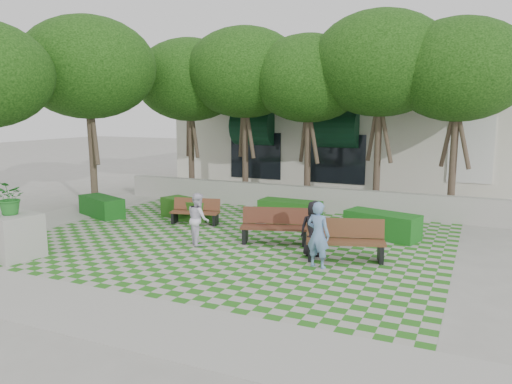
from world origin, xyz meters
The scene contains 18 objects.
ground centered at (0.00, 0.00, 0.00)m, with size 90.00×90.00×0.00m, color gray.
lawn centered at (0.00, 1.00, 0.01)m, with size 12.00×12.00×0.00m, color #2B721E.
sidewalk_south centered at (0.00, -4.70, 0.01)m, with size 16.00×2.00×0.01m, color #9E9B93.
sidewalk_west centered at (-7.20, 1.00, 0.01)m, with size 2.00×12.00×0.01m, color #9E9B93.
retaining_wall centered at (0.00, 6.20, 0.45)m, with size 15.00×0.36×0.90m, color #9E9B93.
bench_east centered at (3.44, 0.52, 0.50)m, with size 2.07×1.21×1.03m.
bench_mid centered at (1.20, 1.26, 0.48)m, with size 2.01×1.15×1.00m.
bench_west centered at (-2.14, 2.42, 0.41)m, with size 1.69×0.87×0.85m.
hedge_east centered at (3.87, 3.18, 0.38)m, with size 2.17×0.87×0.76m, color #165319.
hedge_midright centered at (0.61, 4.04, 0.37)m, with size 2.09×0.84×0.73m, color #184F15.
hedge_midleft centered at (-2.86, 2.99, 0.35)m, with size 1.98×0.79×0.69m, color #1E4C14.
hedge_west centered at (-5.86, 2.08, 0.35)m, with size 1.99×0.80×0.70m, color #134816.
planter_front centered at (-4.35, -2.86, 0.82)m, with size 1.30×1.30×2.02m.
person_blue centered at (3.00, -0.37, 0.81)m, with size 0.59×0.39×1.62m, color #6C8FC5.
person_dark centered at (2.62, 0.49, 0.73)m, with size 0.72×0.47×1.47m, color black.
person_white centered at (-0.71, 0.25, 0.74)m, with size 0.72×0.56×1.48m, color white.
tree_row centered at (-1.86, 5.95, 5.18)m, with size 17.70×13.40×7.41m.
building centered at (0.93, 14.08, 2.52)m, with size 18.00×8.92×5.15m.
Camera 1 is at (6.48, -11.56, 3.77)m, focal length 35.00 mm.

